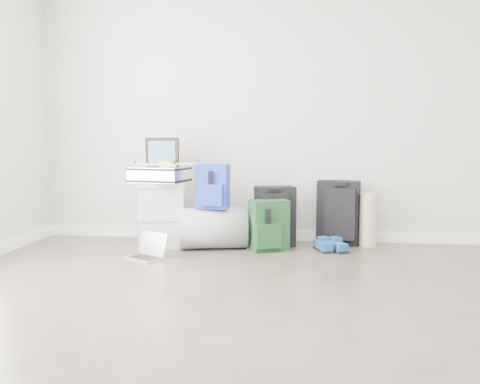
# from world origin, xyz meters

# --- Properties ---
(ground) EXTENTS (5.00, 5.00, 0.00)m
(ground) POSITION_xyz_m (0.00, 0.00, 0.00)
(ground) COLOR #393229
(ground) RESTS_ON ground
(boxes_stack) EXTENTS (0.52, 0.47, 0.62)m
(boxes_stack) POSITION_xyz_m (-0.92, 2.04, 0.31)
(boxes_stack) COLOR silver
(boxes_stack) RESTS_ON ground
(briefcase) EXTENTS (0.56, 0.46, 0.14)m
(briefcase) POSITION_xyz_m (-0.92, 2.04, 0.69)
(briefcase) COLOR #B2B2B7
(briefcase) RESTS_ON boxes_stack
(painting) EXTENTS (0.36, 0.13, 0.27)m
(painting) POSITION_xyz_m (-0.92, 2.14, 0.90)
(painting) COLOR black
(painting) RESTS_ON briefcase
(drone) EXTENTS (0.56, 0.56, 0.06)m
(drone) POSITION_xyz_m (-0.84, 2.02, 0.79)
(drone) COLOR gold
(drone) RESTS_ON briefcase
(duffel_bag) EXTENTS (0.68, 0.50, 0.38)m
(duffel_bag) POSITION_xyz_m (-0.41, 2.03, 0.19)
(duffel_bag) COLOR #92939A
(duffel_bag) RESTS_ON ground
(blue_backpack) EXTENTS (0.30, 0.23, 0.41)m
(blue_backpack) POSITION_xyz_m (-0.41, 2.00, 0.58)
(blue_backpack) COLOR #1B2BB5
(blue_backpack) RESTS_ON duffel_bag
(large_suitcase) EXTENTS (0.41, 0.33, 0.57)m
(large_suitcase) POSITION_xyz_m (0.16, 2.21, 0.29)
(large_suitcase) COLOR black
(large_suitcase) RESTS_ON ground
(green_backpack) EXTENTS (0.39, 0.35, 0.47)m
(green_backpack) POSITION_xyz_m (0.11, 2.00, 0.22)
(green_backpack) COLOR #13361C
(green_backpack) RESTS_ON ground
(carry_on) EXTENTS (0.43, 0.33, 0.62)m
(carry_on) POSITION_xyz_m (0.77, 2.36, 0.31)
(carry_on) COLOR black
(carry_on) RESTS_ON ground
(shoes) EXTENTS (0.31, 0.28, 0.09)m
(shoes) POSITION_xyz_m (0.67, 2.03, 0.04)
(shoes) COLOR black
(shoes) RESTS_ON ground
(rolled_rug) EXTENTS (0.17, 0.17, 0.51)m
(rolled_rug) POSITION_xyz_m (1.04, 2.31, 0.25)
(rolled_rug) COLOR #C1B388
(rolled_rug) RESTS_ON ground
(laptop) EXTENTS (0.37, 0.35, 0.22)m
(laptop) POSITION_xyz_m (-0.90, 1.57, 0.05)
(laptop) COLOR silver
(laptop) RESTS_ON ground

